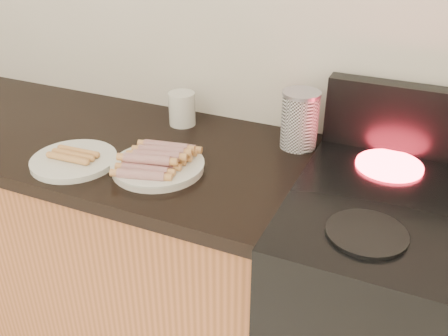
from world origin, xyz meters
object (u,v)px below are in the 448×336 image
at_px(main_plate, 158,167).
at_px(canister, 300,120).
at_px(side_plate, 74,160).
at_px(mug, 182,109).

xyz_separation_m(main_plate, canister, (0.31, 0.30, 0.08)).
distance_m(main_plate, side_plate, 0.25).
bearing_deg(side_plate, canister, 33.64).
height_order(canister, mug, canister).
relative_size(side_plate, mug, 2.23).
bearing_deg(side_plate, mug, 67.56).
height_order(main_plate, mug, mug).
relative_size(main_plate, mug, 2.34).
distance_m(main_plate, mug, 0.32).
xyz_separation_m(canister, mug, (-0.39, 0.00, -0.03)).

